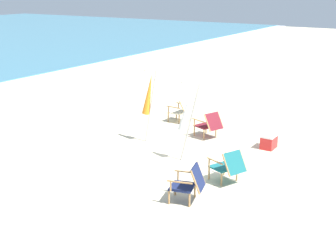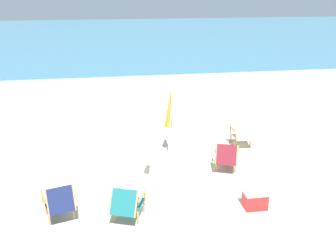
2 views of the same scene
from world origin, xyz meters
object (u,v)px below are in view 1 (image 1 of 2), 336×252
(beach_chair_front_left, at_px, (189,183))
(cooler_box, at_px, (269,141))
(beach_chair_front_right, at_px, (228,165))
(umbrella_furled_white, at_px, (187,110))
(umbrella_furled_orange, at_px, (149,95))
(beach_chair_mid_center, at_px, (182,110))
(beach_chair_far_center, at_px, (209,124))

(beach_chair_front_left, relative_size, cooler_box, 1.68)
(beach_chair_front_right, relative_size, umbrella_furled_white, 0.44)
(umbrella_furled_white, xyz_separation_m, umbrella_furled_orange, (0.75, 1.67, 0.02))
(beach_chair_front_left, bearing_deg, beach_chair_front_right, -10.75)
(beach_chair_mid_center, xyz_separation_m, beach_chair_front_left, (-4.97, -3.13, 0.01))
(beach_chair_far_center, bearing_deg, beach_chair_front_left, -157.81)
(beach_chair_front_left, height_order, beach_chair_front_right, beach_chair_front_left)
(beach_chair_far_center, relative_size, umbrella_furled_orange, 0.44)
(beach_chair_mid_center, relative_size, cooler_box, 1.63)
(umbrella_furled_orange, height_order, cooler_box, umbrella_furled_orange)
(beach_chair_far_center, distance_m, umbrella_furled_orange, 2.02)
(beach_chair_front_right, bearing_deg, beach_chair_front_left, 169.25)
(beach_chair_far_center, height_order, cooler_box, beach_chair_far_center)
(umbrella_furled_orange, xyz_separation_m, cooler_box, (1.30, -3.09, -1.17))
(beach_chair_mid_center, bearing_deg, beach_chair_front_left, -147.80)
(beach_chair_far_center, distance_m, beach_chair_front_left, 4.32)
(umbrella_furled_white, relative_size, cooler_box, 4.24)
(beach_chair_mid_center, bearing_deg, umbrella_furled_orange, -174.06)
(beach_chair_front_right, bearing_deg, umbrella_furled_orange, 65.67)
(umbrella_furled_white, xyz_separation_m, cooler_box, (2.05, -1.42, -1.16))
(beach_chair_far_center, xyz_separation_m, umbrella_furled_white, (-1.99, -0.40, 0.94))
(beach_chair_front_right, relative_size, umbrella_furled_orange, 0.44)
(beach_chair_front_left, xyz_separation_m, umbrella_furled_white, (2.00, 1.23, 0.93))
(umbrella_furled_white, height_order, umbrella_furled_orange, umbrella_furled_orange)
(beach_chair_front_right, distance_m, umbrella_furled_white, 1.88)
(cooler_box, bearing_deg, umbrella_furled_white, 145.19)
(umbrella_furled_white, bearing_deg, umbrella_furled_orange, 65.95)
(beach_chair_front_left, bearing_deg, cooler_box, -2.77)
(beach_chair_front_left, height_order, cooler_box, beach_chair_front_left)
(beach_chair_front_right, xyz_separation_m, umbrella_furled_orange, (1.42, 3.15, 0.95))
(beach_chair_far_center, xyz_separation_m, beach_chair_front_left, (-4.00, -1.63, 0.01))
(beach_chair_far_center, distance_m, cooler_box, 1.84)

